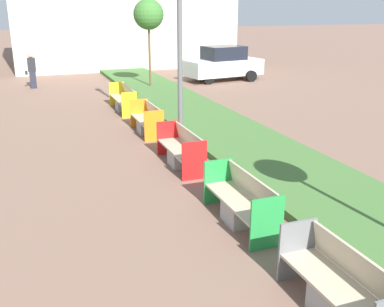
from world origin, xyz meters
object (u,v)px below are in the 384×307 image
(sapling_tree_far, at_px, (148,15))
(parked_car_distant, at_px, (224,64))
(bench_green_frame, at_px, (241,205))
(bench_yellow_frame, at_px, (124,101))
(bench_orange_frame, at_px, (147,122))
(bench_grey_frame, at_px, (339,291))
(bench_red_frame, at_px, (182,152))
(pedestrian_walking, at_px, (32,70))

(sapling_tree_far, xyz_separation_m, parked_car_distant, (4.51, 1.26, -2.61))
(bench_green_frame, relative_size, bench_yellow_frame, 0.85)
(bench_green_frame, xyz_separation_m, bench_orange_frame, (-0.00, 6.75, -0.01))
(bench_grey_frame, bearing_deg, bench_green_frame, 89.97)
(bench_yellow_frame, distance_m, sapling_tree_far, 5.79)
(bench_grey_frame, height_order, bench_red_frame, same)
(bench_green_frame, distance_m, bench_yellow_frame, 10.27)
(sapling_tree_far, bearing_deg, parked_car_distant, 15.57)
(bench_green_frame, bearing_deg, bench_orange_frame, 90.02)
(bench_green_frame, distance_m, pedestrian_walking, 17.18)
(pedestrian_walking, distance_m, parked_car_distant, 9.99)
(sapling_tree_far, bearing_deg, bench_orange_frame, -106.09)
(bench_grey_frame, distance_m, bench_yellow_frame, 13.13)
(bench_grey_frame, xyz_separation_m, bench_yellow_frame, (0.01, 13.13, 0.01))
(bench_green_frame, bearing_deg, sapling_tree_far, 81.21)
(bench_orange_frame, relative_size, sapling_tree_far, 0.45)
(bench_green_frame, xyz_separation_m, parked_car_distant, (6.76, 15.83, 0.55))
(bench_green_frame, distance_m, sapling_tree_far, 15.08)
(bench_orange_frame, height_order, sapling_tree_far, sapling_tree_far)
(bench_orange_frame, relative_size, bench_yellow_frame, 0.78)
(bench_green_frame, bearing_deg, bench_grey_frame, -90.03)
(bench_green_frame, distance_m, bench_orange_frame, 6.75)
(bench_orange_frame, xyz_separation_m, parked_car_distant, (6.76, 9.08, 0.55))
(bench_orange_frame, height_order, parked_car_distant, parked_car_distant)
(bench_red_frame, xyz_separation_m, bench_orange_frame, (-0.00, 3.33, -0.01))
(bench_grey_frame, relative_size, bench_orange_frame, 1.02)
(bench_grey_frame, relative_size, bench_green_frame, 0.94)
(bench_red_frame, relative_size, bench_yellow_frame, 0.87)
(pedestrian_walking, bearing_deg, bench_grey_frame, -80.88)
(bench_green_frame, relative_size, parked_car_distant, 0.47)
(bench_green_frame, relative_size, sapling_tree_far, 0.49)
(bench_red_frame, xyz_separation_m, parked_car_distant, (6.76, 12.41, 0.54))
(bench_grey_frame, bearing_deg, sapling_tree_far, 82.63)
(bench_grey_frame, bearing_deg, bench_red_frame, 89.98)
(bench_orange_frame, bearing_deg, bench_grey_frame, -90.00)
(sapling_tree_far, height_order, parked_car_distant, sapling_tree_far)
(bench_red_frame, relative_size, sapling_tree_far, 0.50)
(bench_grey_frame, xyz_separation_m, bench_green_frame, (0.00, 2.86, 0.00))
(bench_red_frame, bearing_deg, bench_grey_frame, -90.02)
(bench_red_frame, xyz_separation_m, bench_yellow_frame, (0.00, 6.85, 0.01))
(bench_red_frame, bearing_deg, bench_green_frame, -90.01)
(pedestrian_walking, bearing_deg, sapling_tree_far, -22.98)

